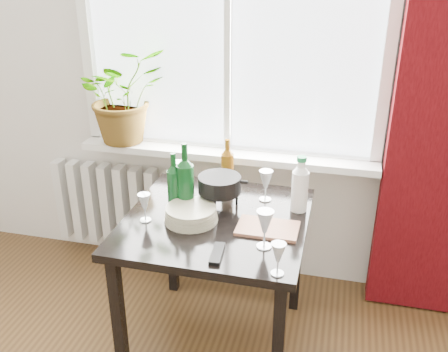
% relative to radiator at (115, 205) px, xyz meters
% --- Properties ---
extents(window, '(1.72, 0.08, 1.62)m').
position_rel_radiator_xyz_m(window, '(0.75, 0.04, 1.22)').
color(window, white).
rests_on(window, ground).
extents(windowsill, '(1.72, 0.20, 0.04)m').
position_rel_radiator_xyz_m(windowsill, '(0.75, -0.03, 0.44)').
color(windowsill, white).
rests_on(windowsill, ground).
extents(radiator, '(0.80, 0.10, 0.55)m').
position_rel_radiator_xyz_m(radiator, '(0.00, 0.00, 0.00)').
color(radiator, silver).
rests_on(radiator, ground).
extents(table, '(0.85, 0.85, 0.74)m').
position_rel_radiator_xyz_m(table, '(0.85, -0.63, 0.27)').
color(table, black).
rests_on(table, ground).
extents(potted_plant, '(0.67, 0.66, 0.56)m').
position_rel_radiator_xyz_m(potted_plant, '(0.13, -0.01, 0.74)').
color(potted_plant, '#3D6B1C').
rests_on(potted_plant, windowsill).
extents(wine_bottle_left, '(0.08, 0.08, 0.29)m').
position_rel_radiator_xyz_m(wine_bottle_left, '(0.63, -0.58, 0.51)').
color(wine_bottle_left, '#0B3D16').
rests_on(wine_bottle_left, table).
extents(wine_bottle_right, '(0.10, 0.10, 0.35)m').
position_rel_radiator_xyz_m(wine_bottle_right, '(0.69, -0.58, 0.53)').
color(wine_bottle_right, '#0B3B15').
rests_on(wine_bottle_right, table).
extents(bottle_amber, '(0.07, 0.07, 0.28)m').
position_rel_radiator_xyz_m(bottle_amber, '(0.82, -0.29, 0.50)').
color(bottle_amber, brown).
rests_on(bottle_amber, table).
extents(cleaning_bottle, '(0.09, 0.09, 0.28)m').
position_rel_radiator_xyz_m(cleaning_bottle, '(1.22, -0.46, 0.50)').
color(cleaning_bottle, white).
rests_on(cleaning_bottle, table).
extents(wineglass_front_right, '(0.10, 0.10, 0.18)m').
position_rel_radiator_xyz_m(wineglass_front_right, '(1.11, -0.82, 0.45)').
color(wineglass_front_right, silver).
rests_on(wineglass_front_right, table).
extents(wineglass_far_right, '(0.06, 0.06, 0.14)m').
position_rel_radiator_xyz_m(wineglass_far_right, '(1.19, -1.00, 0.43)').
color(wineglass_far_right, silver).
rests_on(wineglass_far_right, table).
extents(wineglass_back_center, '(0.08, 0.08, 0.17)m').
position_rel_radiator_xyz_m(wineglass_back_center, '(1.04, -0.39, 0.44)').
color(wineglass_back_center, silver).
rests_on(wineglass_back_center, table).
extents(wineglass_back_left, '(0.08, 0.08, 0.16)m').
position_rel_radiator_xyz_m(wineglass_back_left, '(0.58, -0.36, 0.44)').
color(wineglass_back_left, silver).
rests_on(wineglass_back_left, table).
extents(wineglass_front_left, '(0.07, 0.07, 0.14)m').
position_rel_radiator_xyz_m(wineglass_front_left, '(0.54, -0.73, 0.43)').
color(wineglass_front_left, white).
rests_on(wineglass_front_left, table).
extents(plate_stack, '(0.32, 0.32, 0.07)m').
position_rel_radiator_xyz_m(plate_stack, '(0.74, -0.68, 0.39)').
color(plate_stack, '#BEBB9E').
rests_on(plate_stack, table).
extents(fondue_pot, '(0.28, 0.25, 0.16)m').
position_rel_radiator_xyz_m(fondue_pot, '(0.84, -0.51, 0.44)').
color(fondue_pot, black).
rests_on(fondue_pot, table).
extents(tv_remote, '(0.06, 0.16, 0.02)m').
position_rel_radiator_xyz_m(tv_remote, '(0.93, -0.93, 0.37)').
color(tv_remote, black).
rests_on(tv_remote, table).
extents(cutting_board, '(0.28, 0.18, 0.01)m').
position_rel_radiator_xyz_m(cutting_board, '(1.10, -0.68, 0.37)').
color(cutting_board, '#A36649').
rests_on(cutting_board, table).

